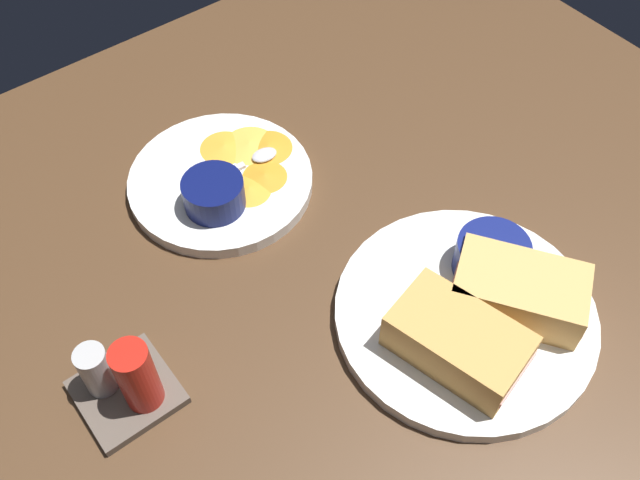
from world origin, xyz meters
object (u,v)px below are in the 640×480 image
object	(u,v)px
ramekin_dark_sauce	(491,256)
spoon_by_gravy_ramekin	(255,159)
condiment_caddy	(125,380)
spoon_by_dark_ramekin	(461,305)
plate_sandwich_main	(465,315)
plate_chips_companion	(221,181)
sandwich_half_far	(519,291)
sandwich_half_near	(458,341)
ramekin_light_gravy	(214,193)

from	to	relation	value
ramekin_dark_sauce	spoon_by_gravy_ramekin	bearing A→B (deg)	20.82
condiment_caddy	spoon_by_dark_ramekin	bearing A→B (deg)	-111.92
plate_sandwich_main	spoon_by_dark_ramekin	distance (cm)	1.38
plate_chips_companion	sandwich_half_far	bearing A→B (deg)	-156.76
sandwich_half_far	plate_sandwich_main	bearing A→B (deg)	62.18
sandwich_half_near	plate_chips_companion	distance (cm)	34.63
plate_chips_companion	spoon_by_gravy_ramekin	size ratio (longest dim) A/B	2.21
sandwich_half_far	ramekin_dark_sauce	bearing A→B (deg)	-12.35
spoon_by_dark_ramekin	condiment_caddy	world-z (taller)	condiment_caddy
spoon_by_dark_ramekin	sandwich_half_near	bearing A→B (deg)	129.15
sandwich_half_near	spoon_by_gravy_ramekin	world-z (taller)	sandwich_half_near
sandwich_half_near	spoon_by_dark_ramekin	world-z (taller)	sandwich_half_near
ramekin_light_gravy	condiment_caddy	size ratio (longest dim) A/B	0.74
condiment_caddy	sandwich_half_near	bearing A→B (deg)	-120.65
sandwich_half_near	sandwich_half_far	size ratio (longest dim) A/B	0.97
plate_sandwich_main	spoon_by_dark_ramekin	bearing A→B (deg)	6.42
sandwich_half_far	spoon_by_dark_ramekin	xyz separation A→B (cm)	(3.14, 4.64, -2.04)
plate_sandwich_main	ramekin_light_gravy	size ratio (longest dim) A/B	3.84
plate_sandwich_main	spoon_by_dark_ramekin	xyz separation A→B (cm)	(0.74, 0.08, 1.16)
ramekin_light_gravy	spoon_by_gravy_ramekin	distance (cm)	8.14
condiment_caddy	spoon_by_gravy_ramekin	bearing A→B (deg)	-56.87
plate_chips_companion	condiment_caddy	xyz separation A→B (cm)	(-17.81, 21.85, 2.61)
spoon_by_gravy_ramekin	plate_sandwich_main	bearing A→B (deg)	-170.43
spoon_by_gravy_ramekin	sandwich_half_near	bearing A→B (deg)	-178.58
ramekin_dark_sauce	ramekin_light_gravy	size ratio (longest dim) A/B	1.10
condiment_caddy	ramekin_light_gravy	bearing A→B (deg)	-52.77
plate_sandwich_main	sandwich_half_near	bearing A→B (deg)	122.18
plate_sandwich_main	spoon_by_gravy_ramekin	size ratio (longest dim) A/B	2.73
sandwich_half_near	plate_chips_companion	xyz separation A→B (cm)	(34.04, 5.55, -3.20)
sandwich_half_far	condiment_caddy	xyz separation A→B (cm)	(15.89, 36.32, -0.59)
sandwich_half_far	plate_chips_companion	world-z (taller)	sandwich_half_far
sandwich_half_near	condiment_caddy	bearing A→B (deg)	59.35
spoon_by_dark_ramekin	spoon_by_gravy_ramekin	size ratio (longest dim) A/B	0.99
plate_chips_companion	condiment_caddy	size ratio (longest dim) A/B	2.31
sandwich_half_near	spoon_by_gravy_ramekin	bearing A→B (deg)	1.42
plate_sandwich_main	sandwich_half_near	xyz separation A→B (cm)	(-2.75, 4.36, 3.20)
sandwich_half_near	spoon_by_gravy_ramekin	size ratio (longest dim) A/B	1.46
sandwich_half_near	spoon_by_dark_ramekin	distance (cm)	5.88
sandwich_half_far	condiment_caddy	size ratio (longest dim) A/B	1.58
condiment_caddy	plate_chips_companion	bearing A→B (deg)	-50.82
plate_sandwich_main	plate_chips_companion	bearing A→B (deg)	17.57
plate_chips_companion	ramekin_light_gravy	size ratio (longest dim) A/B	3.11
spoon_by_dark_ramekin	ramekin_dark_sauce	bearing A→B (deg)	-73.71
ramekin_dark_sauce	condiment_caddy	xyz separation A→B (cm)	(11.08, 37.37, -0.44)
ramekin_dark_sauce	sandwich_half_far	bearing A→B (deg)	167.65
plate_sandwich_main	sandwich_half_near	size ratio (longest dim) A/B	1.86
condiment_caddy	ramekin_dark_sauce	bearing A→B (deg)	-106.52
ramekin_light_gravy	condiment_caddy	distance (cm)	23.99
ramekin_light_gravy	spoon_by_gravy_ramekin	bearing A→B (deg)	-69.26
spoon_by_dark_ramekin	condiment_caddy	distance (cm)	34.17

